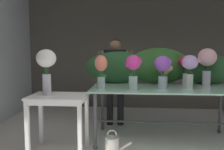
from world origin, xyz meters
TOP-DOWN VIEW (x-y plane):
  - ground_plane at (0.00, 1.85)m, footprint 8.13×8.13m
  - wall_back at (0.00, 3.70)m, footprint 5.29×0.12m
  - display_table_glass at (0.34, 1.56)m, footprint 2.15×1.02m
  - side_table_white at (-1.11, 1.05)m, footprint 0.75×0.55m
  - florist at (-0.44, 2.28)m, footprint 0.64×0.24m
  - foliage_backdrop at (0.31, 1.95)m, footprint 2.46×0.30m
  - vase_violet_snapdragons at (0.30, 1.41)m, footprint 0.24×0.24m
  - vase_coral_lilies at (-0.57, 1.35)m, footprint 0.18×0.18m
  - vase_peach_roses at (0.37, 1.74)m, footprint 0.23×0.19m
  - vase_magenta_ranunculus at (-0.12, 1.31)m, footprint 0.23×0.21m
  - vase_crimson_hydrangea at (0.71, 1.78)m, footprint 0.27×0.25m
  - vase_blush_dahlias at (1.01, 1.76)m, footprint 0.30×0.28m
  - vase_lilac_stock at (0.67, 1.40)m, footprint 0.22×0.22m
  - vase_white_roses_tall at (-1.27, 1.05)m, footprint 0.26×0.26m
  - watering_can at (-0.38, 0.97)m, footprint 0.35×0.18m

SIDE VIEW (x-z plane):
  - ground_plane at x=0.00m, z-range 0.00..0.00m
  - watering_can at x=-0.38m, z-range -0.05..0.30m
  - side_table_white at x=-1.11m, z-range 0.28..1.04m
  - display_table_glass at x=0.34m, z-range 0.30..1.12m
  - florist at x=-0.44m, z-range 0.19..1.74m
  - vase_peach_roses at x=0.37m, z-range 0.85..1.21m
  - foliage_backdrop at x=0.31m, z-range 0.79..1.38m
  - vase_coral_lilies at x=-0.57m, z-range 0.86..1.34m
  - vase_violet_snapdragons at x=0.30m, z-range 0.88..1.35m
  - vase_magenta_ranunculus at x=-0.12m, z-range 0.87..1.36m
  - vase_crimson_hydrangea at x=0.71m, z-range 0.88..1.35m
  - vase_lilac_stock at x=0.67m, z-range 0.89..1.37m
  - vase_white_roses_tall at x=-1.27m, z-range 0.87..1.47m
  - vase_blush_dahlias at x=1.01m, z-range 0.91..1.48m
  - wall_back at x=0.00m, z-range 0.00..3.00m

